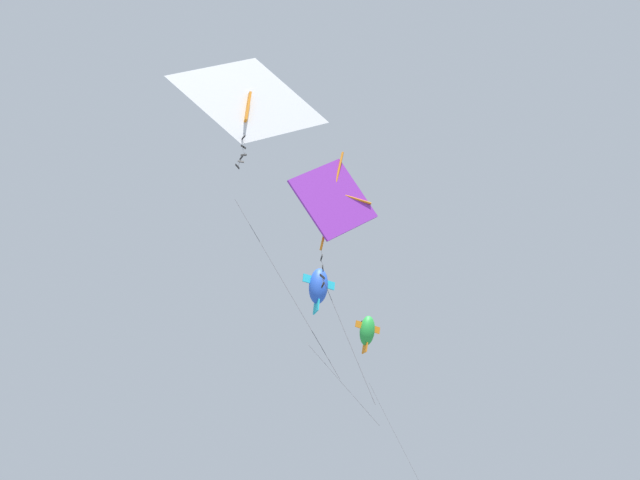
% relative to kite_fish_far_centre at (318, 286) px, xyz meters
% --- Properties ---
extents(kite_fish_far_centre, '(2.49, 2.40, 5.72)m').
position_rel_kite_fish_far_centre_xyz_m(kite_fish_far_centre, '(0.00, 0.00, 0.00)').
color(kite_fish_far_centre, blue).
extents(kite_fish_upper_right, '(2.90, 2.48, 8.27)m').
position_rel_kite_fish_far_centre_xyz_m(kite_fish_upper_right, '(4.91, -1.01, 1.76)').
color(kite_fish_upper_right, green).
extents(kite_diamond_near_right, '(2.10, 1.97, 6.98)m').
position_rel_kite_fish_far_centre_xyz_m(kite_diamond_near_right, '(-7.26, -1.67, -3.65)').
color(kite_diamond_near_right, purple).
extents(kite_delta_near_left, '(3.85, 4.04, 10.22)m').
position_rel_kite_fish_far_centre_xyz_m(kite_delta_near_left, '(-6.71, 0.86, 1.40)').
color(kite_delta_near_left, white).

